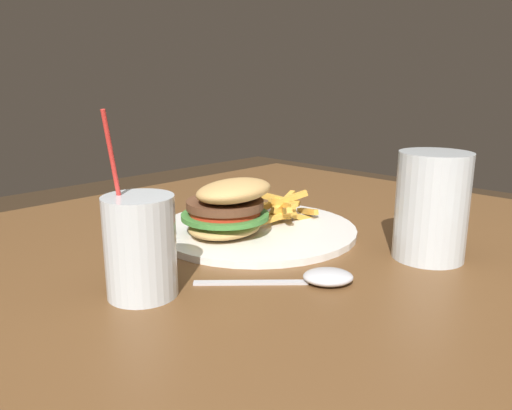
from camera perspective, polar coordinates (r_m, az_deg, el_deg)
dining_table at (r=0.63m, az=12.01°, el=-19.98°), size 1.21×1.35×0.71m
meal_plate_near at (r=0.76m, az=-1.47°, el=-1.49°), size 0.31×0.31×0.10m
beer_glass at (r=0.70m, az=19.41°, el=-0.42°), size 0.09×0.09×0.14m
juice_glass at (r=0.56m, az=-13.04°, el=-5.17°), size 0.08×0.08×0.21m
spoon at (r=0.60m, az=7.57°, el=-8.18°), size 0.15×0.15×0.02m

